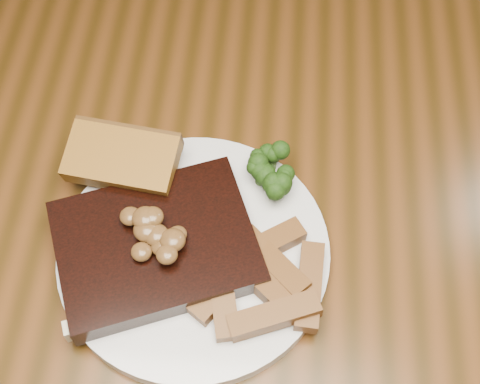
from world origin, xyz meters
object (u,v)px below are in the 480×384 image
object	(u,v)px
dining_table	(245,237)
plate	(194,253)
steak	(156,246)
potato_wedges	(260,264)
chair_far	(361,33)
garlic_bread	(125,170)

from	to	relation	value
dining_table	plate	bearing A→B (deg)	-122.32
steak	potato_wedges	xyz separation A→B (m)	(0.10, -0.01, -0.00)
dining_table	potato_wedges	world-z (taller)	potato_wedges
dining_table	potato_wedges	distance (m)	0.15
chair_far	garlic_bread	xyz separation A→B (m)	(-0.30, -0.54, 0.33)
dining_table	potato_wedges	bearing A→B (deg)	-77.03
garlic_bread	steak	bearing A→B (deg)	-54.66
chair_far	dining_table	bearing A→B (deg)	95.95
plate	steak	xyz separation A→B (m)	(-0.03, -0.00, 0.02)
dining_table	chair_far	distance (m)	0.61
potato_wedges	plate	bearing A→B (deg)	167.26
chair_far	garlic_bread	distance (m)	0.70
dining_table	chair_far	size ratio (longest dim) A/B	1.95
chair_far	plate	bearing A→B (deg)	94.08
dining_table	chair_far	world-z (taller)	chair_far
garlic_bread	potato_wedges	xyz separation A→B (m)	(0.14, -0.09, 0.00)
plate	dining_table	bearing A→B (deg)	57.68
dining_table	garlic_bread	size ratio (longest dim) A/B	14.61
steak	garlic_bread	world-z (taller)	steak
steak	potato_wedges	bearing A→B (deg)	-27.48
plate	steak	world-z (taller)	steak
chair_far	steak	xyz separation A→B (m)	(-0.26, -0.62, 0.33)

